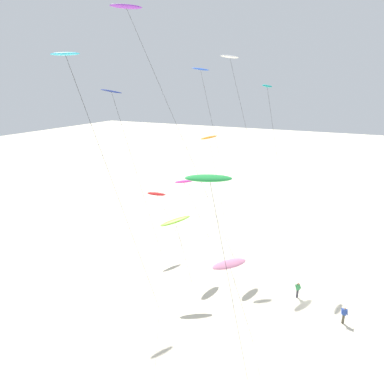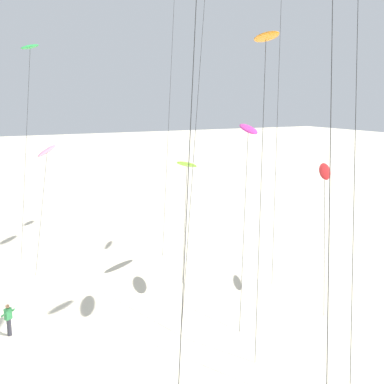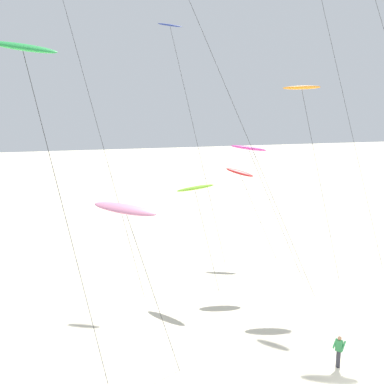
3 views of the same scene
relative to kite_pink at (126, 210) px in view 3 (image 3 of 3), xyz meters
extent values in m
plane|color=beige|center=(10.02, -4.83, -8.06)|extent=(260.00, 260.00, 0.00)
ellipsoid|color=pink|center=(-0.01, 0.01, 0.03)|extent=(3.11, 2.20, 0.92)
cylinder|color=#262626|center=(1.09, -0.79, -4.06)|extent=(2.24, 1.62, 7.99)
ellipsoid|color=red|center=(12.48, 13.71, -0.60)|extent=(2.34, 1.94, 0.99)
cylinder|color=#262626|center=(13.85, 12.72, -4.37)|extent=(2.77, 2.01, 7.38)
cylinder|color=#262626|center=(0.11, 9.21, 2.84)|extent=(4.74, 3.43, 21.80)
ellipsoid|color=#8CD833|center=(6.25, 7.76, -0.62)|extent=(2.53, 2.70, 1.00)
cylinder|color=#262626|center=(7.00, 7.22, -4.38)|extent=(1.52, 1.10, 7.35)
ellipsoid|color=navy|center=(6.52, 14.57, 11.38)|extent=(1.98, 1.62, 0.60)
cylinder|color=#262626|center=(8.46, 13.17, 1.63)|extent=(3.91, 2.83, 19.39)
cylinder|color=#262626|center=(9.00, 7.21, 4.78)|extent=(9.54, 6.89, 25.68)
ellipsoid|color=#D8339E|center=(11.08, 9.23, 1.92)|extent=(2.83, 1.63, 0.68)
cylinder|color=#262626|center=(12.87, 7.94, -3.12)|extent=(3.62, 2.62, 9.88)
ellipsoid|color=orange|center=(14.54, 7.80, 6.36)|extent=(2.90, 1.56, 0.42)
cylinder|color=#262626|center=(15.94, 6.79, -0.90)|extent=(2.82, 2.05, 14.32)
ellipsoid|color=green|center=(-4.15, -0.09, 7.32)|extent=(3.07, 2.15, 0.93)
cylinder|color=#262626|center=(-2.74, -1.11, -0.42)|extent=(2.85, 2.06, 15.28)
cylinder|color=#262626|center=(19.75, 8.37, 2.79)|extent=(4.98, 3.61, 21.71)
cylinder|color=#33333D|center=(9.87, -3.87, -7.62)|extent=(0.22, 0.22, 0.88)
cube|color=#338C4C|center=(9.87, -3.87, -6.89)|extent=(0.36, 0.39, 0.58)
sphere|color=#9E7051|center=(9.87, -3.87, -6.49)|extent=(0.20, 0.20, 0.20)
cylinder|color=#338C4C|center=(10.00, -4.05, -6.84)|extent=(0.46, 0.36, 0.39)
cylinder|color=#338C4C|center=(9.75, -3.69, -6.84)|extent=(0.46, 0.36, 0.39)
camera|label=1|loc=(-18.88, -6.18, 11.82)|focal=30.01mm
camera|label=2|loc=(32.72, -5.00, 3.61)|focal=42.78mm
camera|label=3|loc=(-3.56, -20.30, 4.71)|focal=40.52mm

